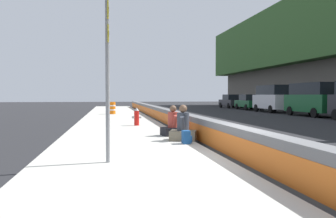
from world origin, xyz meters
TOP-DOWN VIEW (x-y plane):
  - ground_plane at (0.00, 0.00)m, footprint 160.00×160.00m
  - sidewalk_strip at (0.00, 2.65)m, footprint 80.00×4.40m
  - jersey_barrier at (0.00, 0.00)m, footprint 76.00×0.45m
  - route_sign_post at (-0.25, 3.17)m, footprint 0.44×0.09m
  - fire_hydrant at (9.18, 1.82)m, footprint 0.26×0.46m
  - seated_person_foreground at (3.24, 0.75)m, footprint 0.93×1.01m
  - seated_person_middle at (4.63, 0.83)m, footprint 0.80×0.89m
  - backpack at (2.40, 0.82)m, footprint 0.32×0.28m
  - construction_barrel at (19.97, 2.90)m, footprint 0.54×0.54m
  - parked_car_fourth at (16.70, -12.20)m, footprint 5.16×2.22m
  - parked_car_midline at (23.25, -12.12)m, footprint 5.12×2.15m
  - parked_car_far at (29.29, -12.22)m, footprint 4.52×1.99m
  - parked_car_farther at (35.06, -12.19)m, footprint 4.54×2.03m

SIDE VIEW (x-z plane):
  - ground_plane at x=0.00m, z-range 0.00..0.00m
  - sidewalk_strip at x=0.00m, z-range 0.00..0.14m
  - backpack at x=2.40m, z-range 0.13..0.53m
  - jersey_barrier at x=0.00m, z-range 0.00..0.85m
  - seated_person_middle at x=4.63m, z-range -0.07..1.04m
  - seated_person_foreground at x=3.24m, z-range -0.08..1.09m
  - fire_hydrant at x=9.18m, z-range 0.15..1.03m
  - construction_barrel at x=19.97m, z-range 0.14..1.09m
  - parked_car_far at x=29.29m, z-range 0.01..1.72m
  - parked_car_farther at x=35.06m, z-range 0.01..1.72m
  - parked_car_fourth at x=16.70m, z-range 0.07..2.63m
  - parked_car_midline at x=23.25m, z-range 0.07..2.63m
  - route_sign_post at x=-0.25m, z-range 0.41..4.01m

